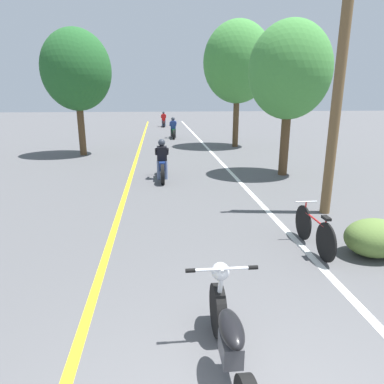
# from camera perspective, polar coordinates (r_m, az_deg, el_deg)

# --- Properties ---
(lane_stripe_center) EXTENTS (0.14, 48.00, 0.01)m
(lane_stripe_center) POSITION_cam_1_polar(r_m,az_deg,el_deg) (15.17, -9.47, 4.82)
(lane_stripe_center) COLOR yellow
(lane_stripe_center) RESTS_ON ground
(lane_stripe_edge) EXTENTS (0.14, 48.00, 0.01)m
(lane_stripe_edge) POSITION_cam_1_polar(r_m,az_deg,el_deg) (15.38, 4.70, 5.13)
(lane_stripe_edge) COLOR white
(lane_stripe_edge) RESTS_ON ground
(utility_pole) EXTENTS (1.10, 0.24, 6.39)m
(utility_pole) POSITION_cam_1_polar(r_m,az_deg,el_deg) (8.83, 23.40, 17.39)
(utility_pole) COLOR brown
(utility_pole) RESTS_ON ground
(roadside_tree_right_near) EXTENTS (2.87, 2.58, 5.32)m
(roadside_tree_right_near) POSITION_cam_1_polar(r_m,az_deg,el_deg) (12.89, 16.00, 18.78)
(roadside_tree_right_near) COLOR #513A23
(roadside_tree_right_near) RESTS_ON ground
(roadside_tree_right_far) EXTENTS (3.73, 3.36, 6.69)m
(roadside_tree_right_far) POSITION_cam_1_polar(r_m,az_deg,el_deg) (19.80, 7.65, 20.58)
(roadside_tree_right_far) COLOR #513A23
(roadside_tree_right_far) RESTS_ON ground
(roadside_tree_left) EXTENTS (3.20, 2.88, 5.81)m
(roadside_tree_left) POSITION_cam_1_polar(r_m,az_deg,el_deg) (17.62, -18.71, 18.63)
(roadside_tree_left) COLOR #513A23
(roadside_tree_left) RESTS_ON ground
(roadside_bush) EXTENTS (1.10, 0.88, 0.70)m
(roadside_bush) POSITION_cam_1_polar(r_m,az_deg,el_deg) (7.13, 28.15, -6.75)
(roadside_bush) COLOR #5B7A38
(roadside_bush) RESTS_ON ground
(motorcycle_foreground) EXTENTS (0.83, 2.10, 1.00)m
(motorcycle_foreground) POSITION_cam_1_polar(r_m,az_deg,el_deg) (3.86, 6.28, -23.39)
(motorcycle_foreground) COLOR black
(motorcycle_foreground) RESTS_ON ground
(motorcycle_rider_lead) EXTENTS (0.50, 2.11, 1.40)m
(motorcycle_rider_lead) POSITION_cam_1_polar(r_m,az_deg,el_deg) (12.02, -5.00, 4.68)
(motorcycle_rider_lead) COLOR black
(motorcycle_rider_lead) RESTS_ON ground
(motorcycle_rider_mid) EXTENTS (0.50, 2.04, 1.41)m
(motorcycle_rider_mid) POSITION_cam_1_polar(r_m,az_deg,el_deg) (23.73, -3.15, 10.26)
(motorcycle_rider_mid) COLOR black
(motorcycle_rider_mid) RESTS_ON ground
(motorcycle_rider_far) EXTENTS (0.50, 1.93, 1.38)m
(motorcycle_rider_far) POSITION_cam_1_polar(r_m,az_deg,el_deg) (32.49, -4.74, 11.72)
(motorcycle_rider_far) COLOR black
(motorcycle_rider_far) RESTS_ON ground
(bicycle_parked) EXTENTS (0.44, 1.69, 0.83)m
(bicycle_parked) POSITION_cam_1_polar(r_m,az_deg,el_deg) (6.94, 19.66, -6.07)
(bicycle_parked) COLOR black
(bicycle_parked) RESTS_ON ground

